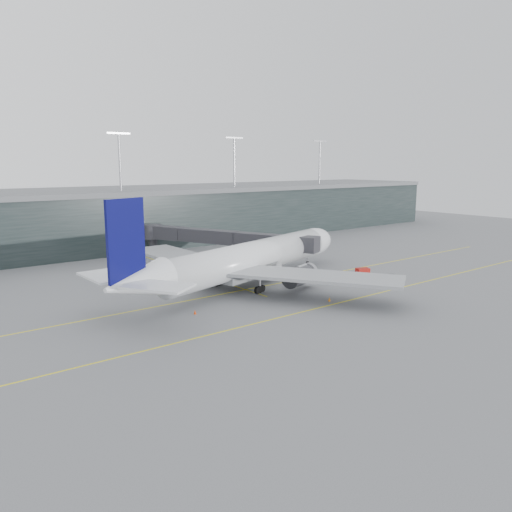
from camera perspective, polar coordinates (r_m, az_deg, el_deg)
ground at (r=88.35m, az=-5.39°, el=-3.83°), size 320.00×320.00×0.00m
taxiline_a at (r=85.11m, az=-3.93°, el=-4.36°), size 160.00×0.25×0.02m
taxiline_b at (r=72.91m, az=3.20°, el=-6.91°), size 160.00×0.25×0.02m
taxiline_lead_main at (r=107.61m, az=-8.91°, el=-1.31°), size 0.25×60.00×0.02m
terminal at (r=138.83m, az=-18.53°, el=4.09°), size 240.00×36.00×29.00m
main_aircraft at (r=89.93m, az=-0.72°, el=-0.35°), size 60.73×55.86×17.37m
jet_bridge at (r=115.87m, az=-5.10°, el=2.40°), size 22.59×46.02×7.42m
gse_cart at (r=99.89m, az=12.09°, el=-1.79°), size 2.89×2.36×1.70m
baggage_dolly at (r=100.96m, az=14.95°, el=-2.22°), size 3.86×3.54×0.31m
uld_a at (r=93.26m, az=-11.03°, el=-2.57°), size 2.28×1.89×1.94m
uld_b at (r=97.63m, az=-9.63°, el=-1.98°), size 2.43×2.20×1.81m
uld_c at (r=96.87m, az=-8.89°, el=-2.06°), size 2.43×2.20×1.80m
cone_nose at (r=104.46m, az=12.39°, el=-1.57°), size 0.50×0.50×0.80m
cone_wing_stbd at (r=81.40m, az=8.38°, el=-4.91°), size 0.42×0.42×0.67m
cone_wing_port at (r=102.22m, az=-3.86°, el=-1.63°), size 0.47×0.47×0.75m
cone_tail at (r=74.33m, az=-6.99°, el=-6.37°), size 0.41×0.41×0.66m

